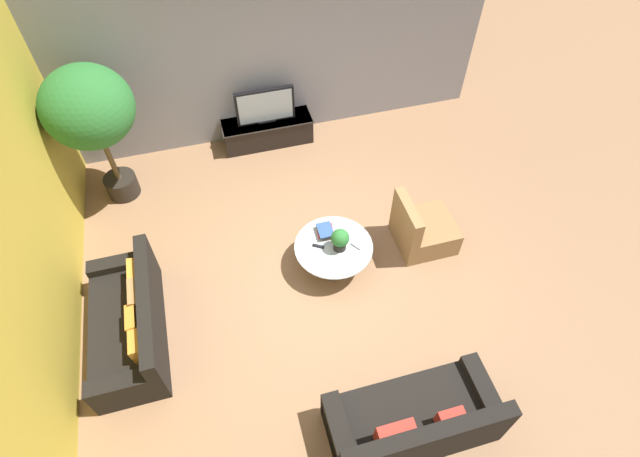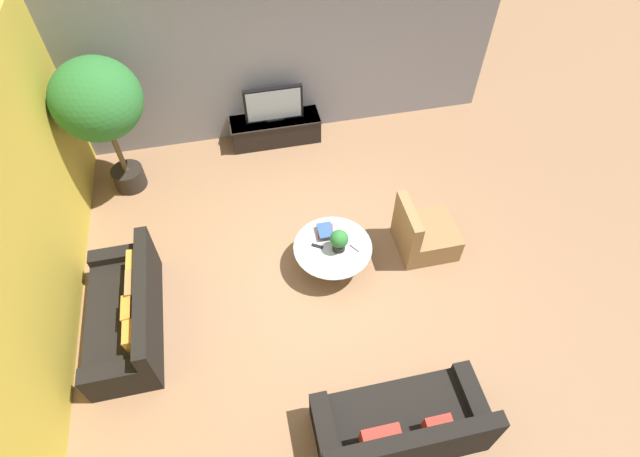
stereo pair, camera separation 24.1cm
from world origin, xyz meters
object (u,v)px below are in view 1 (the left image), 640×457
(television, at_px, (265,106))
(coffee_table, at_px, (333,251))
(couch_by_wall, at_px, (131,324))
(potted_palm_tall, at_px, (90,111))
(armchair_wicker, at_px, (422,230))
(couch_near_entry, at_px, (413,422))
(media_console, at_px, (268,131))
(potted_plant_tabletop, at_px, (340,239))

(television, distance_m, coffee_table, 2.89)
(couch_by_wall, relative_size, potted_palm_tall, 0.84)
(television, height_order, armchair_wicker, television)
(couch_by_wall, relative_size, armchair_wicker, 2.19)
(television, height_order, coffee_table, television)
(couch_near_entry, relative_size, armchair_wicker, 2.16)
(potted_palm_tall, bearing_deg, coffee_table, -38.26)
(media_console, distance_m, potted_palm_tall, 2.89)
(armchair_wicker, xyz_separation_m, potted_palm_tall, (-4.17, 2.18, 1.34))
(couch_near_entry, bearing_deg, media_console, -84.14)
(potted_palm_tall, xyz_separation_m, potted_plant_tabletop, (2.90, -2.28, -1.00))
(potted_plant_tabletop, bearing_deg, couch_by_wall, -172.86)
(couch_by_wall, distance_m, armchair_wicker, 4.12)
(potted_plant_tabletop, bearing_deg, couch_near_entry, -87.14)
(coffee_table, bearing_deg, potted_palm_tall, 141.74)
(television, relative_size, armchair_wicker, 1.14)
(couch_near_entry, xyz_separation_m, potted_plant_tabletop, (-0.12, 2.40, 0.32))
(couch_near_entry, distance_m, armchair_wicker, 2.75)
(potted_plant_tabletop, bearing_deg, media_console, 98.33)
(couch_near_entry, bearing_deg, armchair_wicker, -114.78)
(television, height_order, couch_by_wall, television)
(television, distance_m, couch_by_wall, 4.05)
(coffee_table, height_order, armchair_wicker, armchair_wicker)
(television, distance_m, couch_near_entry, 5.33)
(media_console, distance_m, potted_plant_tabletop, 2.93)
(coffee_table, xyz_separation_m, potted_plant_tabletop, (0.07, -0.05, 0.31))
(television, relative_size, couch_by_wall, 0.52)
(television, xyz_separation_m, potted_plant_tabletop, (0.42, -2.88, -0.16))
(armchair_wicker, height_order, potted_palm_tall, potted_palm_tall)
(armchair_wicker, height_order, potted_plant_tabletop, armchair_wicker)
(couch_by_wall, height_order, potted_plant_tabletop, couch_by_wall)
(couch_by_wall, height_order, armchair_wicker, armchair_wicker)
(coffee_table, height_order, potted_palm_tall, potted_palm_tall)
(television, xyz_separation_m, couch_by_wall, (-2.40, -3.23, -0.47))
(potted_palm_tall, bearing_deg, couch_near_entry, -57.18)
(potted_plant_tabletop, bearing_deg, television, 98.34)
(couch_near_entry, bearing_deg, potted_palm_tall, -57.18)
(coffee_table, height_order, couch_by_wall, couch_by_wall)
(media_console, bearing_deg, armchair_wicker, -58.68)
(armchair_wicker, xyz_separation_m, potted_plant_tabletop, (-1.27, -0.10, 0.33))
(coffee_table, xyz_separation_m, potted_palm_tall, (-2.83, 2.23, 1.31))
(couch_near_entry, height_order, potted_palm_tall, potted_palm_tall)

